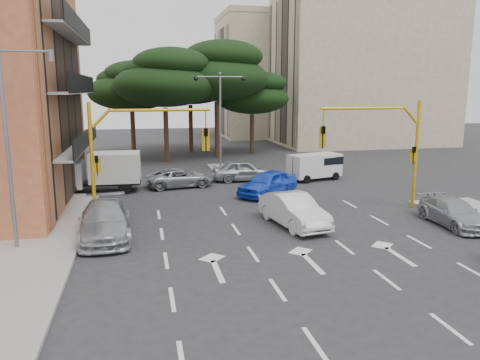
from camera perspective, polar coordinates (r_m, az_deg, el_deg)
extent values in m
plane|color=#28282B|center=(22.95, 4.40, -5.71)|extent=(120.00, 120.00, 0.00)
cube|color=gray|center=(38.16, -2.36, 1.18)|extent=(1.40, 6.00, 0.15)
cube|color=black|center=(29.37, -20.43, 9.18)|extent=(0.12, 14.72, 11.20)
cube|color=tan|center=(59.27, 14.71, 13.00)|extent=(20.00, 12.00, 18.00)
cube|color=black|center=(55.52, 5.12, 12.95)|extent=(0.12, 11.04, 16.20)
cube|color=tan|center=(67.88, 4.60, 12.18)|extent=(16.00, 12.00, 16.00)
cube|color=black|center=(66.04, -2.27, 11.80)|extent=(0.12, 11.04, 14.20)
cube|color=tan|center=(68.56, 4.72, 19.17)|extent=(16.15, 12.15, 0.70)
cylinder|color=#382616|center=(43.33, -8.98, 5.43)|extent=(0.44, 0.44, 4.95)
ellipsoid|color=black|center=(43.13, -9.16, 11.33)|extent=(9.15, 9.15, 3.87)
ellipsoid|color=black|center=(42.82, -8.38, 13.86)|extent=(6.86, 6.86, 2.86)
ellipsoid|color=black|center=(43.44, -9.91, 13.05)|extent=(6.07, 6.07, 2.64)
cylinder|color=#382616|center=(45.82, -2.84, 6.13)|extent=(0.44, 0.44, 5.40)
ellipsoid|color=black|center=(45.66, -2.90, 12.22)|extent=(9.98, 9.98, 4.22)
ellipsoid|color=black|center=(45.46, -2.07, 14.81)|extent=(7.49, 7.49, 3.12)
ellipsoid|color=black|center=(45.94, -3.61, 14.00)|extent=(6.62, 6.62, 2.88)
cylinder|color=#382616|center=(47.28, -12.89, 5.47)|extent=(0.44, 0.44, 4.50)
ellipsoid|color=black|center=(47.08, -13.10, 10.38)|extent=(8.32, 8.32, 3.52)
ellipsoid|color=black|center=(46.69, -12.45, 12.50)|extent=(6.24, 6.24, 2.60)
ellipsoid|color=black|center=(47.40, -13.78, 11.81)|extent=(5.52, 5.52, 2.40)
cylinder|color=#382616|center=(48.62, 1.47, 5.63)|extent=(0.44, 0.44, 4.05)
ellipsoid|color=black|center=(48.41, 1.49, 9.93)|extent=(7.49, 7.49, 3.17)
ellipsoid|color=black|center=(48.16, 2.32, 11.73)|extent=(5.62, 5.62, 2.34)
ellipsoid|color=black|center=(48.58, 0.83, 11.21)|extent=(4.97, 4.97, 2.16)
cylinder|color=#382616|center=(50.52, -6.00, 6.29)|extent=(0.44, 0.44, 4.95)
ellipsoid|color=black|center=(50.35, -6.11, 11.34)|extent=(9.15, 9.15, 3.87)
ellipsoid|color=black|center=(50.06, -5.40, 13.50)|extent=(6.86, 6.86, 2.86)
ellipsoid|color=black|center=(50.62, -6.75, 12.82)|extent=(6.07, 6.07, 2.64)
cylinder|color=gold|center=(27.68, 20.65, 2.85)|extent=(0.18, 0.18, 6.00)
cylinder|color=gold|center=(27.19, 19.98, 7.53)|extent=(0.95, 0.14, 0.95)
cylinder|color=gold|center=(25.83, 14.79, 8.45)|extent=(4.80, 0.14, 0.14)
cylinder|color=gold|center=(24.94, 10.18, 7.53)|extent=(0.08, 0.08, 0.90)
imported|color=black|center=(25.03, 10.10, 5.13)|extent=(0.20, 0.24, 1.20)
cube|color=gold|center=(25.10, 10.03, 5.15)|extent=(0.36, 0.06, 1.10)
imported|color=black|center=(27.44, 20.43, 2.80)|extent=(0.16, 0.20, 1.00)
cube|color=gold|center=(27.52, 20.32, 2.83)|extent=(0.35, 0.08, 0.70)
cylinder|color=gold|center=(23.47, -17.56, 1.69)|extent=(0.18, 0.18, 6.00)
cylinder|color=gold|center=(23.18, -16.52, 7.25)|extent=(0.95, 0.14, 0.95)
cylinder|color=gold|center=(23.11, -9.69, 8.40)|extent=(4.80, 0.14, 0.14)
cylinder|color=gold|center=(23.33, -4.20, 7.44)|extent=(0.08, 0.08, 0.90)
imported|color=black|center=(23.42, -4.17, 4.88)|extent=(0.20, 0.24, 1.20)
cube|color=gold|center=(23.50, -4.19, 4.90)|extent=(0.36, 0.06, 1.10)
imported|color=black|center=(23.30, -17.05, 1.66)|extent=(0.16, 0.20, 1.00)
cube|color=gold|center=(23.40, -17.03, 1.70)|extent=(0.35, 0.08, 0.70)
cylinder|color=slate|center=(20.89, -26.45, 3.14)|extent=(0.16, 0.16, 8.00)
cylinder|color=slate|center=(20.58, -24.91, 14.08)|extent=(1.80, 0.10, 0.10)
cylinder|color=slate|center=(20.39, -22.05, 13.91)|extent=(0.20, 0.20, 0.45)
cylinder|color=slate|center=(37.69, -2.41, 6.91)|extent=(0.16, 0.16, 7.50)
cylinder|color=slate|center=(37.47, -3.84, 12.46)|extent=(1.80, 0.10, 0.10)
sphere|color=black|center=(37.34, -5.40, 12.21)|extent=(0.36, 0.36, 0.36)
cylinder|color=slate|center=(37.77, -1.08, 12.47)|extent=(1.80, 0.10, 0.10)
sphere|color=black|center=(37.97, 0.44, 12.24)|extent=(0.36, 0.36, 0.36)
sphere|color=slate|center=(37.62, -2.46, 12.85)|extent=(0.24, 0.24, 0.24)
imported|color=silver|center=(23.02, 6.55, -3.67)|extent=(2.50, 4.99, 1.57)
imported|color=blue|center=(29.47, 3.41, -0.37)|extent=(4.76, 4.29, 1.57)
imported|color=#9C9EA3|center=(21.92, -16.14, -4.79)|extent=(2.45, 5.52, 1.57)
imported|color=gray|center=(32.18, -7.33, 0.25)|extent=(4.83, 2.81, 1.26)
imported|color=#9DA0A5|center=(34.05, 0.43, 1.19)|extent=(4.66, 2.07, 1.56)
imported|color=#9D9FA4|center=(25.23, 24.63, -3.65)|extent=(1.96, 4.50, 1.29)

